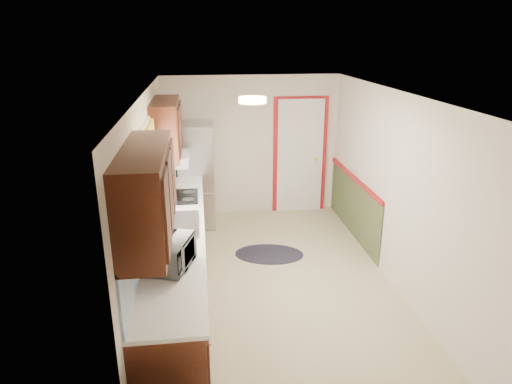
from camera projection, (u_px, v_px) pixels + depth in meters
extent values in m
cube|color=tan|center=(274.00, 281.00, 5.92)|extent=(3.20, 5.20, 0.12)
cube|color=white|center=(277.00, 94.00, 5.13)|extent=(3.20, 5.20, 0.12)
cube|color=silver|center=(251.00, 146.00, 7.86)|extent=(3.20, 0.10, 2.40)
cube|color=silver|center=(335.00, 312.00, 3.18)|extent=(3.20, 0.10, 2.40)
cube|color=silver|center=(149.00, 199.00, 5.34)|extent=(0.10, 5.20, 2.40)
cube|color=silver|center=(394.00, 189.00, 5.70)|extent=(0.10, 5.20, 2.40)
cube|color=#37160C|center=(178.00, 267.00, 5.34)|extent=(0.60, 4.00, 0.90)
cube|color=white|center=(177.00, 230.00, 5.19)|extent=(0.63, 4.00, 0.04)
cube|color=#528BC9|center=(148.00, 207.00, 5.06)|extent=(0.02, 4.00, 0.55)
cube|color=#37160C|center=(147.00, 193.00, 3.66)|extent=(0.35, 1.40, 0.75)
cube|color=#37160C|center=(166.00, 128.00, 6.19)|extent=(0.35, 1.20, 0.75)
cube|color=white|center=(146.00, 170.00, 5.02)|extent=(0.02, 1.00, 0.90)
cube|color=orange|center=(148.00, 138.00, 4.91)|extent=(0.05, 1.12, 0.24)
cube|color=#B7B7BC|center=(177.00, 225.00, 5.28)|extent=(0.52, 0.82, 0.02)
cube|color=white|center=(172.00, 159.00, 6.39)|extent=(0.45, 0.60, 0.15)
cube|color=maroon|center=(300.00, 156.00, 8.00)|extent=(0.94, 0.05, 2.08)
cube|color=white|center=(300.00, 157.00, 7.98)|extent=(0.80, 0.04, 2.00)
cube|color=#3F4A2A|center=(353.00, 206.00, 7.21)|extent=(0.02, 2.30, 0.90)
cube|color=maroon|center=(355.00, 178.00, 7.05)|extent=(0.04, 2.30, 0.06)
cylinder|color=#FFD88C|center=(252.00, 100.00, 4.92)|extent=(0.30, 0.30, 0.06)
imported|color=white|center=(170.00, 251.00, 4.27)|extent=(0.42, 0.58, 0.35)
cube|color=#B7B7BC|center=(193.00, 175.00, 7.44)|extent=(0.73, 0.69, 1.70)
cylinder|color=black|center=(177.00, 188.00, 7.09)|extent=(0.02, 0.02, 1.19)
ellipsoid|color=black|center=(269.00, 254.00, 6.63)|extent=(1.10, 0.81, 0.01)
cube|color=black|center=(179.00, 197.00, 6.16)|extent=(0.50, 0.60, 0.02)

